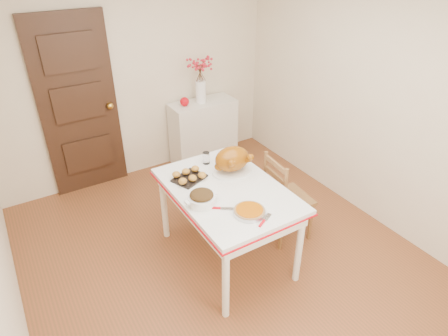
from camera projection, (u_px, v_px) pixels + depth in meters
floor at (223, 257)px, 3.81m from camera, size 3.50×4.00×0.00m
wall_back at (135, 78)px, 4.63m from camera, size 3.50×0.00×2.50m
wall_right at (370, 102)px, 3.95m from camera, size 0.00×4.00×2.50m
door_back at (79, 107)px, 4.40m from camera, size 0.85×0.06×2.06m
sideboard at (203, 132)px, 5.24m from camera, size 0.86×0.38×0.86m
kitchen_table at (227, 224)px, 3.63m from camera, size 0.91×1.33×0.79m
chair_oak at (288, 197)px, 3.88m from camera, size 0.45×0.45×0.93m
berry_vase at (200, 80)px, 4.86m from camera, size 0.30×0.30×0.59m
apple at (185, 102)px, 4.88m from camera, size 0.11×0.11×0.11m
turkey_platter at (232, 160)px, 3.60m from camera, size 0.46×0.40×0.25m
pumpkin_pie at (249, 211)px, 3.10m from camera, size 0.28×0.28×0.05m
stuffing_dish at (202, 198)px, 3.20m from camera, size 0.35×0.30×0.11m
rolls_tray at (189, 176)px, 3.53m from camera, size 0.34×0.31×0.07m
pie_server at (265, 220)px, 3.03m from camera, size 0.19×0.14×0.01m
carving_knife at (225, 208)px, 3.16m from camera, size 0.22×0.18×0.01m
drinking_glass at (206, 158)px, 3.76m from camera, size 0.08×0.08×0.12m
shaker_pair at (226, 153)px, 3.89m from camera, size 0.08×0.03×0.08m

